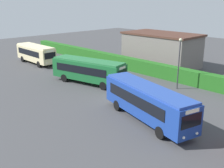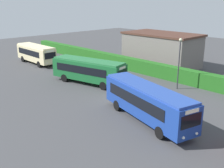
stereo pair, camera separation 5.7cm
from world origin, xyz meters
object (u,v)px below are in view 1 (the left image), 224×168
(bus_cream, at_px, (36,53))
(bus_blue, at_px, (147,101))
(lamppost, at_px, (179,58))
(bus_green, at_px, (88,70))
(person_left, at_px, (86,70))

(bus_cream, height_order, bus_blue, bus_blue)
(bus_cream, xyz_separation_m, lamppost, (23.76, 5.47, 1.97))
(bus_green, xyz_separation_m, bus_blue, (12.11, -3.26, 0.03))
(person_left, bearing_deg, lamppost, 23.39)
(person_left, height_order, lamppost, lamppost)
(bus_green, xyz_separation_m, lamppost, (9.01, 6.26, 1.95))
(bus_blue, relative_size, person_left, 6.08)
(bus_blue, xyz_separation_m, person_left, (-14.85, 5.07, -0.90))
(bus_green, bearing_deg, lamppost, 21.45)
(lamppost, bearing_deg, bus_cream, -167.03)
(bus_cream, xyz_separation_m, bus_green, (14.76, -0.79, 0.02))
(bus_cream, xyz_separation_m, bus_blue, (26.87, -4.05, 0.06))
(bus_cream, relative_size, bus_green, 0.88)
(bus_blue, height_order, person_left, bus_blue)
(bus_cream, distance_m, bus_green, 14.78)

